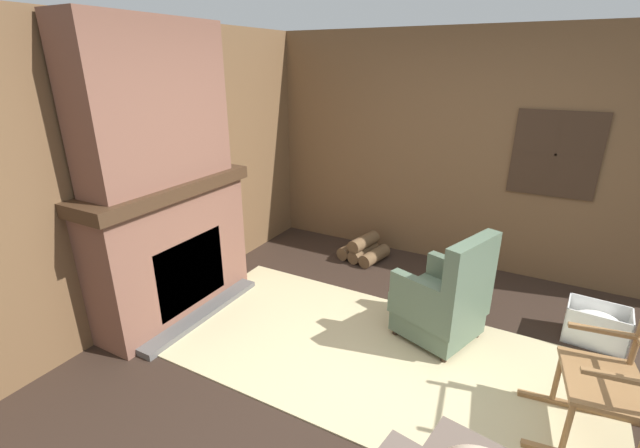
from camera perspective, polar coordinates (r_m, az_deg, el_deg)
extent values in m
plane|color=#2D2119|center=(3.40, 9.18, -20.17)|extent=(14.00, 14.00, 0.00)
cube|color=brown|center=(4.08, -22.53, 6.02)|extent=(0.06, 5.24, 2.56)
cube|color=brown|center=(4.96, 19.52, 8.82)|extent=(5.24, 0.06, 2.56)
cube|color=#382619|center=(4.84, 28.90, 8.11)|extent=(0.79, 0.02, 0.84)
cube|color=silver|center=(4.85, 28.91, 8.13)|extent=(0.75, 0.01, 0.80)
cube|color=#382619|center=(4.84, 28.90, 8.11)|extent=(0.02, 0.02, 0.80)
cube|color=#382619|center=(4.84, 28.90, 8.11)|extent=(0.75, 0.02, 0.02)
cube|color=brown|center=(4.12, -19.00, -3.84)|extent=(0.43, 1.52, 1.14)
cube|color=black|center=(4.06, -17.09, -6.07)|extent=(0.08, 0.79, 0.64)
cube|color=#565451|center=(4.18, -15.30, -11.50)|extent=(0.16, 1.37, 0.06)
cube|color=#3D2819|center=(3.91, -20.07, 4.54)|extent=(0.53, 1.62, 0.11)
cube|color=brown|center=(3.79, -21.40, 14.69)|extent=(0.38, 1.34, 1.29)
cube|color=#C6B789|center=(3.63, 6.95, -16.84)|extent=(3.50, 1.70, 0.01)
cube|color=#516651|center=(3.84, 15.35, -12.01)|extent=(0.73, 0.73, 0.24)
cube|color=#516651|center=(3.76, 15.57, -10.08)|extent=(0.77, 0.77, 0.18)
cube|color=#516651|center=(3.48, 19.45, -6.24)|extent=(0.32, 0.61, 0.56)
cube|color=#516651|center=(3.48, 13.24, -8.85)|extent=(0.54, 0.27, 0.20)
cube|color=#516651|center=(3.88, 17.70, -6.14)|extent=(0.54, 0.27, 0.20)
cylinder|color=#332319|center=(3.86, 10.03, -13.96)|extent=(0.06, 0.06, 0.06)
cylinder|color=#332319|center=(4.20, 14.25, -11.22)|extent=(0.06, 0.06, 0.06)
cylinder|color=#332319|center=(3.65, 16.18, -16.88)|extent=(0.06, 0.06, 0.06)
cylinder|color=#332319|center=(4.00, 20.05, -13.65)|extent=(0.06, 0.06, 0.06)
cube|color=olive|center=(3.61, 31.52, -20.20)|extent=(0.80, 0.15, 0.04)
cylinder|color=olive|center=(3.09, 30.10, -22.39)|extent=(0.04, 0.04, 0.38)
cylinder|color=olive|center=(3.45, 29.10, -17.33)|extent=(0.04, 0.04, 0.38)
cylinder|color=olive|center=(3.53, 35.23, -17.68)|extent=(0.04, 0.04, 0.38)
cube|color=olive|center=(3.19, 33.60, -17.11)|extent=(0.50, 0.59, 0.02)
cube|color=olive|center=(2.90, 35.31, -16.46)|extent=(0.39, 0.09, 0.02)
cube|color=olive|center=(3.27, 33.59, -11.80)|extent=(0.39, 0.09, 0.02)
cylinder|color=brown|center=(5.23, 4.39, -3.32)|extent=(0.24, 0.47, 0.16)
cylinder|color=brown|center=(5.15, 5.81, -3.78)|extent=(0.24, 0.47, 0.16)
cylinder|color=brown|center=(5.07, 7.29, -4.25)|extent=(0.24, 0.47, 0.16)
cylinder|color=brown|center=(5.09, 5.87, -2.40)|extent=(0.24, 0.47, 0.16)
cube|color=white|center=(4.40, 32.52, -12.95)|extent=(0.48, 0.34, 0.01)
cube|color=white|center=(4.34, 35.90, -11.75)|extent=(0.03, 0.31, 0.32)
cube|color=white|center=(4.31, 29.94, -10.65)|extent=(0.03, 0.31, 0.32)
cube|color=white|center=(4.45, 32.98, -10.30)|extent=(0.46, 0.05, 0.32)
cube|color=white|center=(4.19, 32.87, -12.19)|extent=(0.46, 0.05, 0.32)
ellipsoid|color=white|center=(4.32, 32.97, -11.03)|extent=(0.39, 0.27, 0.19)
ellipsoid|color=#B24C42|center=(3.60, -27.22, 3.91)|extent=(0.12, 0.12, 0.11)
cylinder|color=white|center=(3.56, -27.63, 6.27)|extent=(0.07, 0.07, 0.20)
cube|color=black|center=(4.32, -14.65, 8.43)|extent=(0.13, 0.21, 0.16)
cube|color=silver|center=(4.28, -13.97, 8.47)|extent=(0.01, 0.04, 0.02)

